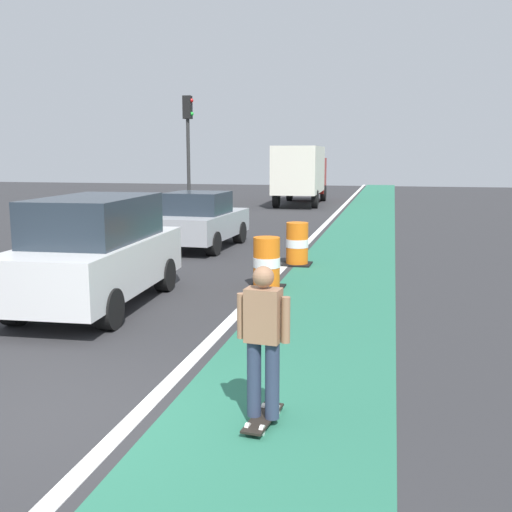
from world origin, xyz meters
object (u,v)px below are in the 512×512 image
(parked_sedan_second, at_px, (201,221))
(traffic_barrel_mid, at_px, (297,244))
(parked_suv_nearest, at_px, (97,251))
(skateboarder_on_lane, at_px, (263,340))
(traffic_barrel_front, at_px, (267,264))
(traffic_light_corner, at_px, (188,137))
(delivery_truck_down_block, at_px, (301,172))

(parked_sedan_second, relative_size, traffic_barrel_mid, 3.83)
(parked_suv_nearest, xyz_separation_m, parked_sedan_second, (-0.32, 7.19, -0.20))
(skateboarder_on_lane, xyz_separation_m, traffic_barrel_mid, (-1.09, 9.28, -0.38))
(parked_sedan_second, relative_size, traffic_barrel_front, 3.83)
(skateboarder_on_lane, xyz_separation_m, traffic_light_corner, (-6.87, 17.71, 2.59))
(parked_suv_nearest, relative_size, delivery_truck_down_block, 0.61)
(parked_sedan_second, xyz_separation_m, traffic_light_corner, (-2.50, 6.28, 2.67))
(delivery_truck_down_block, bearing_deg, traffic_barrel_front, -83.34)
(traffic_barrel_mid, distance_m, delivery_truck_down_block, 19.00)
(skateboarder_on_lane, xyz_separation_m, traffic_barrel_front, (-1.29, 6.40, -0.38))
(skateboarder_on_lane, height_order, traffic_barrel_front, skateboarder_on_lane)
(skateboarder_on_lane, relative_size, traffic_barrel_front, 1.55)
(traffic_light_corner, bearing_deg, delivery_truck_down_block, 73.54)
(traffic_barrel_mid, bearing_deg, traffic_light_corner, 124.42)
(delivery_truck_down_block, bearing_deg, traffic_light_corner, -106.46)
(traffic_barrel_front, xyz_separation_m, delivery_truck_down_block, (-2.53, 21.64, 1.31))
(parked_suv_nearest, height_order, delivery_truck_down_block, delivery_truck_down_block)
(traffic_barrel_front, xyz_separation_m, traffic_light_corner, (-5.58, 11.31, 2.97))
(parked_suv_nearest, distance_m, traffic_light_corner, 13.99)
(skateboarder_on_lane, relative_size, delivery_truck_down_block, 0.22)
(skateboarder_on_lane, xyz_separation_m, parked_sedan_second, (-4.36, 11.43, -0.08))
(delivery_truck_down_block, height_order, traffic_light_corner, traffic_light_corner)
(parked_sedan_second, height_order, traffic_light_corner, traffic_light_corner)
(parked_suv_nearest, distance_m, traffic_barrel_mid, 5.87)
(traffic_light_corner, bearing_deg, traffic_barrel_mid, -55.58)
(skateboarder_on_lane, bearing_deg, traffic_barrel_front, 101.41)
(traffic_barrel_front, distance_m, delivery_truck_down_block, 21.82)
(parked_suv_nearest, distance_m, traffic_barrel_front, 3.54)
(skateboarder_on_lane, height_order, parked_suv_nearest, parked_suv_nearest)
(traffic_light_corner, bearing_deg, skateboarder_on_lane, -68.80)
(parked_suv_nearest, height_order, traffic_barrel_front, parked_suv_nearest)
(parked_sedan_second, bearing_deg, parked_suv_nearest, -87.48)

